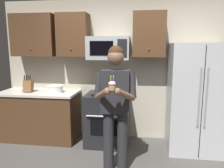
% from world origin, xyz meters
% --- Properties ---
extents(wall_back, '(4.40, 0.10, 2.60)m').
position_xyz_m(wall_back, '(0.00, 1.75, 1.30)').
color(wall_back, '#B7AD99').
rests_on(wall_back, ground).
extents(oven_range, '(0.76, 0.70, 0.93)m').
position_xyz_m(oven_range, '(-0.15, 1.36, 0.46)').
color(oven_range, black).
rests_on(oven_range, ground).
extents(microwave, '(0.74, 0.41, 0.40)m').
position_xyz_m(microwave, '(-0.15, 1.48, 1.72)').
color(microwave, '#9EA0A5').
extents(refrigerator, '(0.90, 0.75, 1.80)m').
position_xyz_m(refrigerator, '(1.35, 1.32, 0.90)').
color(refrigerator, '#B7BABF').
rests_on(refrigerator, ground).
extents(cabinet_row_upper, '(2.78, 0.36, 0.76)m').
position_xyz_m(cabinet_row_upper, '(-0.72, 1.53, 1.95)').
color(cabinet_row_upper, '#4C301C').
extents(counter_left, '(1.44, 0.66, 0.92)m').
position_xyz_m(counter_left, '(-1.45, 1.38, 0.46)').
color(counter_left, '#4C301C').
rests_on(counter_left, ground).
extents(knife_block, '(0.16, 0.15, 0.32)m').
position_xyz_m(knife_block, '(-1.63, 1.33, 1.03)').
color(knife_block, brown).
rests_on(knife_block, counter_left).
extents(bowl_large_white, '(0.29, 0.29, 0.13)m').
position_xyz_m(bowl_large_white, '(-1.11, 1.34, 0.99)').
color(bowl_large_white, white).
rests_on(bowl_large_white, counter_left).
extents(person, '(0.60, 0.48, 1.76)m').
position_xyz_m(person, '(0.10, 0.49, 1.00)').
color(person, '#262628').
rests_on(person, ground).
extents(cupcake, '(0.09, 0.09, 0.17)m').
position_xyz_m(cupcake, '(0.10, 0.16, 1.29)').
color(cupcake, '#A87F56').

